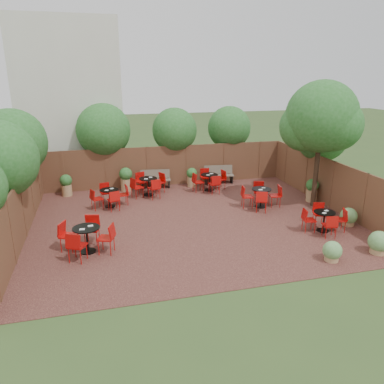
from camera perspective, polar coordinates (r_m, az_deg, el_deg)
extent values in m
plane|color=#354F23|center=(14.50, 0.10, -4.38)|extent=(80.00, 80.00, 0.00)
cube|color=#341715|center=(14.49, 0.10, -4.35)|extent=(12.00, 10.00, 0.02)
cube|color=#4D2B1C|center=(18.85, -3.72, 4.00)|extent=(12.00, 0.08, 2.00)
cube|color=#4D2B1C|center=(14.00, -24.45, -2.49)|extent=(0.08, 10.00, 2.00)
cube|color=#4D2B1C|center=(16.63, 20.54, 1.03)|extent=(0.08, 10.00, 2.00)
cube|color=beige|center=(21.09, -17.92, 12.92)|extent=(5.00, 4.00, 8.00)
sphere|color=#205B1D|center=(16.54, -25.66, 6.77)|extent=(2.69, 2.69, 2.69)
sphere|color=#205B1D|center=(18.90, -13.32, 9.11)|extent=(2.60, 2.60, 2.60)
sphere|color=#205B1D|center=(19.21, -2.67, 9.37)|extent=(2.25, 2.25, 2.25)
sphere|color=#205B1D|center=(20.21, 5.68, 9.72)|extent=(2.26, 2.26, 2.26)
sphere|color=#205B1D|center=(18.22, 19.16, 8.07)|extent=(2.36, 2.36, 2.36)
cylinder|color=black|center=(16.34, 18.51, 4.59)|extent=(0.23, 0.23, 3.96)
sphere|color=#205B1D|center=(16.06, 19.13, 10.79)|extent=(2.87, 2.87, 2.87)
sphere|color=#205B1D|center=(16.18, 16.70, 9.50)|extent=(2.01, 2.01, 2.01)
sphere|color=#205B1D|center=(15.98, 21.03, 9.56)|extent=(2.10, 2.10, 2.10)
cube|color=brown|center=(18.45, -5.53, 1.83)|extent=(1.48, 0.60, 0.05)
cube|color=brown|center=(18.57, -5.65, 2.76)|extent=(1.44, 0.28, 0.43)
cube|color=black|center=(18.43, -7.52, 1.03)|extent=(0.11, 0.44, 0.38)
cube|color=black|center=(18.62, -3.53, 1.32)|extent=(0.11, 0.44, 0.38)
cube|color=brown|center=(19.20, 4.17, 2.53)|extent=(1.51, 0.62, 0.05)
cube|color=brown|center=(19.31, 4.01, 3.43)|extent=(1.47, 0.29, 0.44)
cube|color=black|center=(19.07, 2.26, 1.75)|extent=(0.11, 0.45, 0.39)
cube|color=black|center=(19.48, 6.02, 2.00)|extent=(0.11, 0.45, 0.39)
cylinder|color=black|center=(14.33, 19.24, -5.55)|extent=(0.43, 0.43, 0.03)
cylinder|color=black|center=(14.20, 19.38, -4.26)|extent=(0.05, 0.05, 0.69)
cylinder|color=black|center=(14.08, 19.53, -2.92)|extent=(0.75, 0.75, 0.03)
cube|color=white|center=(14.20, 19.76, -2.68)|extent=(0.16, 0.13, 0.01)
cube|color=white|center=(13.93, 19.46, -3.04)|extent=(0.16, 0.13, 0.01)
cylinder|color=black|center=(16.32, -12.35, -2.10)|extent=(0.45, 0.45, 0.03)
cylinder|color=black|center=(16.21, -12.43, -0.90)|extent=(0.05, 0.05, 0.71)
cylinder|color=black|center=(16.10, -12.52, 0.33)|extent=(0.77, 0.77, 0.03)
cube|color=white|center=(16.17, -12.10, 0.52)|extent=(0.16, 0.13, 0.02)
cube|color=white|center=(15.97, -12.87, 0.25)|extent=(0.16, 0.13, 0.02)
cylinder|color=black|center=(12.49, -15.51, -8.68)|extent=(0.49, 0.49, 0.03)
cylinder|color=black|center=(12.32, -15.66, -7.02)|extent=(0.06, 0.06, 0.78)
cylinder|color=black|center=(12.16, -15.82, -5.29)|extent=(0.85, 0.85, 0.03)
cube|color=white|center=(12.23, -15.19, -4.98)|extent=(0.18, 0.16, 0.02)
cube|color=white|center=(12.03, -16.37, -5.46)|extent=(0.18, 0.16, 0.02)
cylinder|color=black|center=(16.16, 10.38, -2.17)|extent=(0.47, 0.47, 0.03)
cylinder|color=black|center=(16.04, 10.46, -0.89)|extent=(0.05, 0.05, 0.75)
cylinder|color=black|center=(15.92, 10.54, 0.43)|extent=(0.82, 0.82, 0.03)
cube|color=white|center=(16.04, 10.83, 0.63)|extent=(0.17, 0.14, 0.02)
cube|color=white|center=(15.76, 10.38, 0.35)|extent=(0.17, 0.14, 0.02)
cylinder|color=black|center=(18.14, 2.64, 0.31)|extent=(0.47, 0.47, 0.03)
cylinder|color=black|center=(18.03, 2.65, 1.47)|extent=(0.05, 0.05, 0.75)
cylinder|color=black|center=(17.93, 2.67, 2.65)|extent=(0.81, 0.81, 0.03)
cube|color=white|center=(18.04, 2.98, 2.82)|extent=(0.16, 0.13, 0.02)
cube|color=white|center=(17.78, 2.46, 2.60)|extent=(0.16, 0.13, 0.02)
cylinder|color=black|center=(17.54, -6.61, -0.40)|extent=(0.48, 0.48, 0.03)
cylinder|color=black|center=(17.43, -6.65, 0.81)|extent=(0.05, 0.05, 0.76)
cylinder|color=black|center=(17.32, -6.70, 2.05)|extent=(0.83, 0.83, 0.03)
cube|color=white|center=(17.41, -6.32, 2.24)|extent=(0.18, 0.16, 0.02)
cube|color=white|center=(17.17, -7.00, 1.99)|extent=(0.18, 0.16, 0.02)
cylinder|color=#A17B50|center=(18.30, -9.97, 1.12)|extent=(0.52, 0.52, 0.59)
sphere|color=#205B1D|center=(18.16, -10.06, 2.71)|extent=(0.62, 0.62, 0.62)
cylinder|color=#A17B50|center=(18.69, -0.04, 1.60)|extent=(0.43, 0.43, 0.49)
sphere|color=#205B1D|center=(18.58, -0.04, 2.90)|extent=(0.52, 0.52, 0.52)
cylinder|color=#A17B50|center=(18.21, -18.50, 0.26)|extent=(0.46, 0.46, 0.52)
sphere|color=#205B1D|center=(18.08, -18.64, 1.68)|extent=(0.55, 0.55, 0.55)
cylinder|color=#A17B50|center=(17.35, 17.71, -0.49)|extent=(0.46, 0.46, 0.53)
sphere|color=#205B1D|center=(17.21, 17.85, 1.00)|extent=(0.55, 0.55, 0.55)
cylinder|color=#A17B50|center=(13.29, 26.43, -7.87)|extent=(0.49, 0.49, 0.22)
sphere|color=#588D49|center=(13.18, 26.60, -6.76)|extent=(0.67, 0.67, 0.67)
cylinder|color=#A17B50|center=(12.25, 20.45, -9.33)|extent=(0.42, 0.42, 0.19)
sphere|color=#588D49|center=(12.14, 20.57, -8.32)|extent=(0.57, 0.57, 0.57)
cylinder|color=#A17B50|center=(15.17, 22.61, -4.29)|extent=(0.46, 0.46, 0.21)
sphere|color=#588D49|center=(15.08, 22.72, -3.37)|extent=(0.62, 0.62, 0.62)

